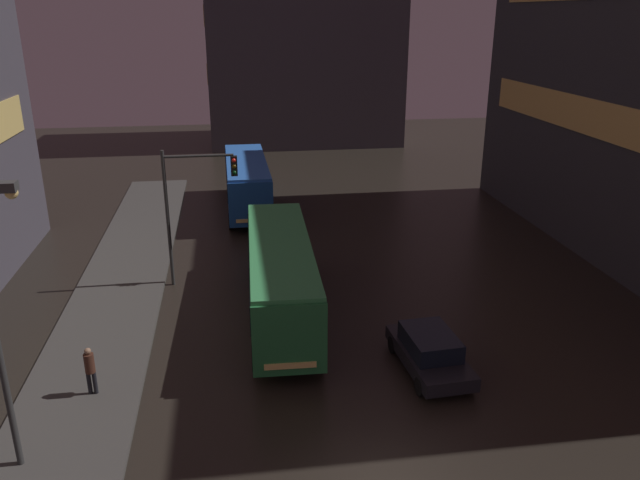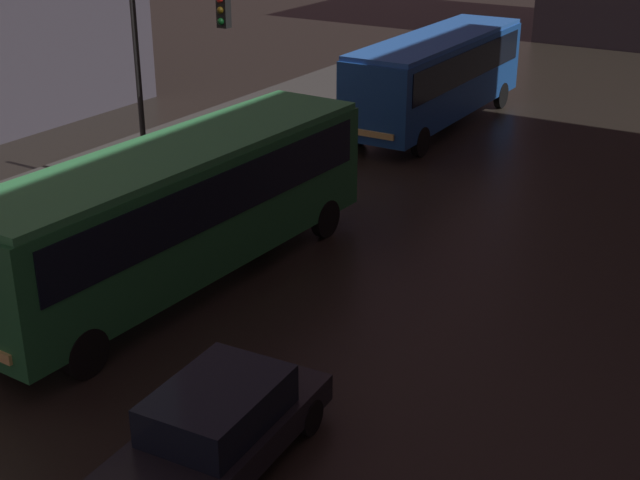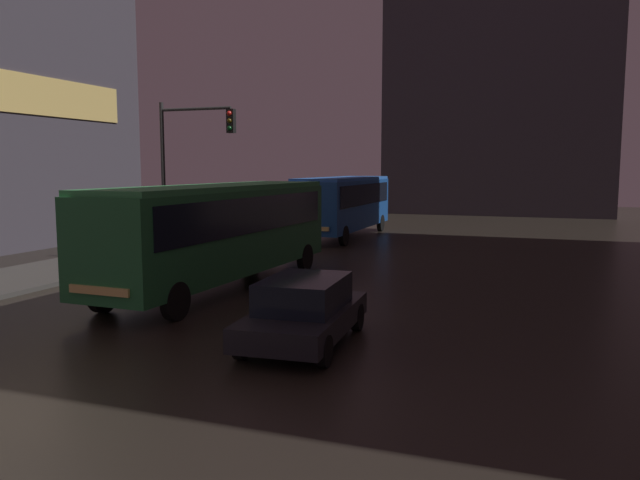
# 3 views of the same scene
# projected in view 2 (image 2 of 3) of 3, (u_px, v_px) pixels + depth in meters

# --- Properties ---
(bus_near) EXTENTS (2.90, 11.20, 3.31)m
(bus_near) POSITION_uv_depth(u_px,v_px,m) (182.00, 201.00, 19.98)
(bus_near) COLOR #236B38
(bus_near) RESTS_ON ground
(bus_far) EXTENTS (2.67, 10.33, 3.31)m
(bus_far) POSITION_uv_depth(u_px,v_px,m) (437.00, 71.00, 32.38)
(bus_far) COLOR #194793
(bus_far) RESTS_ON ground
(car_taxi) EXTENTS (2.18, 4.39, 1.47)m
(car_taxi) POSITION_uv_depth(u_px,v_px,m) (219.00, 425.00, 14.24)
(car_taxi) COLOR black
(car_taxi) RESTS_ON ground
(traffic_light_main) EXTENTS (3.32, 0.35, 6.41)m
(traffic_light_main) POSITION_uv_depth(u_px,v_px,m) (167.00, 52.00, 23.94)
(traffic_light_main) COLOR #2D2D2D
(traffic_light_main) RESTS_ON ground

